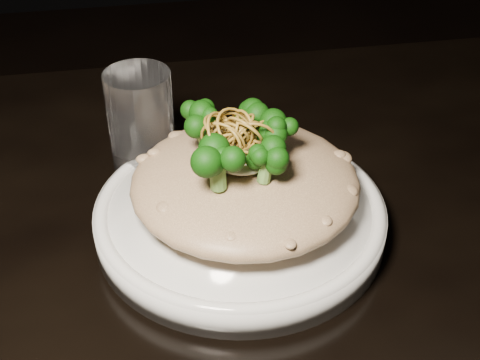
% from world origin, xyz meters
% --- Properties ---
extents(table, '(1.10, 0.80, 0.75)m').
position_xyz_m(table, '(0.00, 0.00, 0.67)').
color(table, black).
rests_on(table, ground).
extents(plate, '(0.26, 0.26, 0.03)m').
position_xyz_m(plate, '(-0.03, 0.06, 0.76)').
color(plate, silver).
rests_on(plate, table).
extents(risotto, '(0.20, 0.20, 0.04)m').
position_xyz_m(risotto, '(-0.02, 0.06, 0.80)').
color(risotto, brown).
rests_on(risotto, plate).
extents(broccoli, '(0.12, 0.12, 0.04)m').
position_xyz_m(broccoli, '(-0.03, 0.06, 0.84)').
color(broccoli, black).
rests_on(broccoli, risotto).
extents(cheese, '(0.05, 0.05, 0.01)m').
position_xyz_m(cheese, '(-0.03, 0.06, 0.83)').
color(cheese, white).
rests_on(cheese, risotto).
extents(shallots, '(0.05, 0.05, 0.03)m').
position_xyz_m(shallots, '(-0.03, 0.06, 0.85)').
color(shallots, brown).
rests_on(shallots, cheese).
extents(drinking_glass, '(0.08, 0.08, 0.11)m').
position_xyz_m(drinking_glass, '(-0.11, 0.16, 0.81)').
color(drinking_glass, white).
rests_on(drinking_glass, table).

